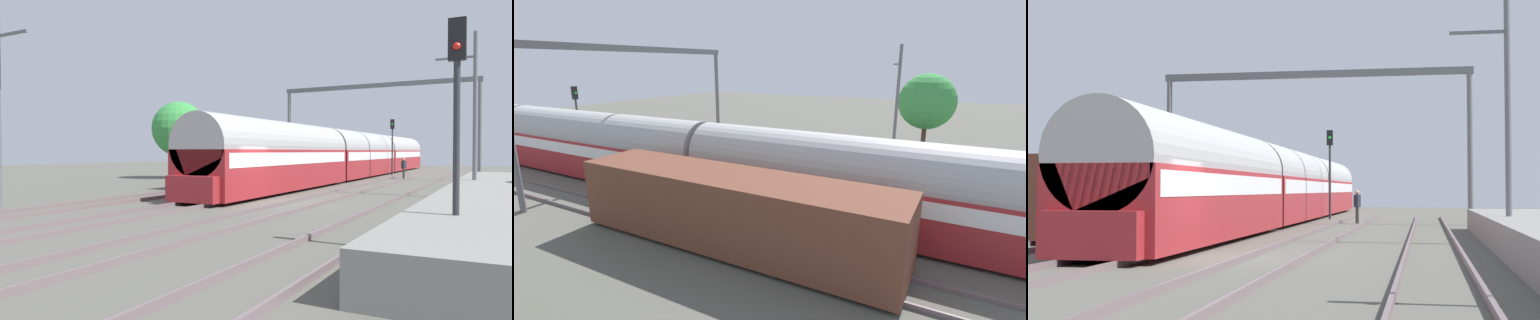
# 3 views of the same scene
# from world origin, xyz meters

# --- Properties ---
(ground) EXTENTS (120.00, 120.00, 0.00)m
(ground) POSITION_xyz_m (0.00, 0.00, 0.00)
(ground) COLOR #59574E
(track_west) EXTENTS (1.51, 60.00, 0.16)m
(track_west) POSITION_xyz_m (-1.92, 0.00, 0.08)
(track_west) COLOR #6E5D60
(track_west) RESTS_ON ground
(track_east) EXTENTS (1.51, 60.00, 0.16)m
(track_east) POSITION_xyz_m (1.92, 0.00, 0.08)
(track_east) COLOR #6E5D60
(track_east) RESTS_ON ground
(track_far_east) EXTENTS (1.52, 60.00, 0.16)m
(track_far_east) POSITION_xyz_m (5.77, 0.00, 0.08)
(track_far_east) COLOR #6E5D60
(track_far_east) RESTS_ON ground
(platform) EXTENTS (4.40, 28.00, 0.90)m
(platform) POSITION_xyz_m (9.59, 2.00, 0.45)
(platform) COLOR gray
(platform) RESTS_ON ground
(passenger_train) EXTENTS (2.93, 49.20, 3.82)m
(passenger_train) POSITION_xyz_m (-1.92, 21.74, 1.97)
(passenger_train) COLOR maroon
(passenger_train) RESTS_ON ground
(freight_car) EXTENTS (2.80, 13.00, 2.70)m
(freight_car) POSITION_xyz_m (-5.77, 9.34, 1.47)
(freight_car) COLOR brown
(freight_car) RESTS_ON ground
(person_crossing) EXTENTS (0.35, 0.46, 1.73)m
(person_crossing) POSITION_xyz_m (2.08, 21.05, 1.03)
(person_crossing) COLOR #363636
(person_crossing) RESTS_ON ground
(railway_signal_far) EXTENTS (0.36, 0.30, 5.30)m
(railway_signal_far) POSITION_xyz_m (-0.01, 26.50, 3.38)
(railway_signal_far) COLOR #2D2D33
(railway_signal_far) RESTS_ON ground
(catenary_gantry) EXTENTS (15.94, 0.28, 7.86)m
(catenary_gantry) POSITION_xyz_m (0.00, 19.93, 5.87)
(catenary_gantry) COLOR slate
(catenary_gantry) RESTS_ON ground
(catenary_pole_east_mid) EXTENTS (1.90, 0.20, 8.00)m
(catenary_pole_east_mid) POSITION_xyz_m (8.12, 6.10, 4.15)
(catenary_pole_east_mid) COLOR slate
(catenary_pole_east_mid) RESTS_ON ground
(tree_east_background) EXTENTS (4.31, 4.31, 6.13)m
(tree_east_background) POSITION_xyz_m (14.82, 5.02, 3.96)
(tree_east_background) COLOR #4C3826
(tree_east_background) RESTS_ON ground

